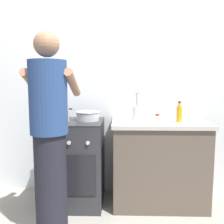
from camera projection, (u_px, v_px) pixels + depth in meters
name	position (u px, v px, depth m)	size (l,w,h in m)	color
ground	(107.00, 209.00, 2.56)	(6.00, 6.00, 0.00)	gray
back_wall	(126.00, 87.00, 2.90)	(3.20, 0.10, 2.50)	silver
countertop	(159.00, 162.00, 2.64)	(1.00, 0.60, 0.90)	brown
stove_range	(75.00, 162.00, 2.67)	(0.60, 0.62, 0.90)	#2D2D33
pot	(61.00, 115.00, 2.58)	(0.25, 0.18, 0.14)	#B2B2B7
mixing_bowl	(88.00, 116.00, 2.63)	(0.26, 0.26, 0.10)	#B7B7BC
utensil_crock	(137.00, 111.00, 2.75)	(0.10, 0.10, 0.34)	silver
spice_bottle	(157.00, 118.00, 2.56)	(0.04, 0.04, 0.08)	silver
oil_bottle	(179.00, 114.00, 2.53)	(0.06, 0.06, 0.22)	gold
person	(50.00, 138.00, 1.99)	(0.41, 0.50, 1.70)	black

